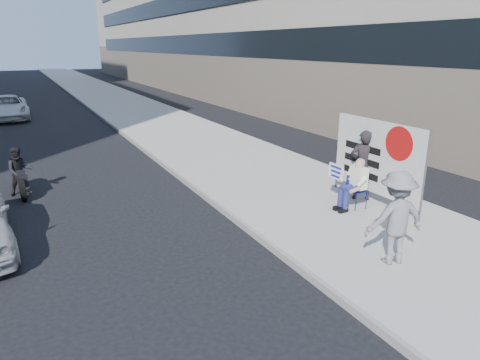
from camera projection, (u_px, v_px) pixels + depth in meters
ground at (261, 323)px, 6.71m from camera, size 160.00×160.00×0.00m
near_sidewalk at (149, 117)px, 25.35m from camera, size 5.00×120.00×0.15m
seated_protester at (354, 181)px, 10.80m from camera, size 0.83×1.11×1.31m
jogger at (396, 218)px, 8.03m from camera, size 1.30×0.93×1.83m
pedestrian_woman at (363, 165)px, 11.41m from camera, size 0.83×0.78×1.90m
protest_banner at (377, 157)px, 11.00m from camera, size 0.08×3.06×2.20m
white_sedan_far at (6, 107)px, 24.94m from camera, size 2.33×4.94×1.37m
motorcycle at (20, 173)px, 12.30m from camera, size 0.74×2.05×1.42m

